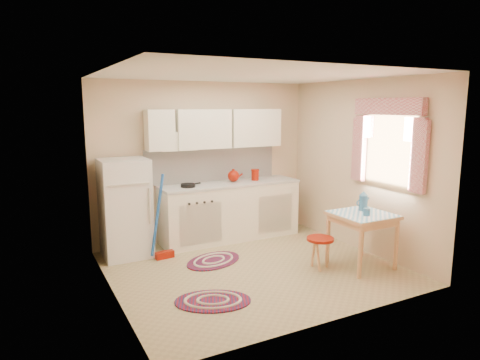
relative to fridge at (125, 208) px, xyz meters
name	(u,v)px	position (x,y,z in m)	size (l,w,h in m)	color
room_shell	(255,146)	(1.53, -1.01, 0.90)	(3.64, 3.60, 2.52)	tan
fridge	(125,208)	(0.00, 0.00, 0.00)	(0.65, 0.60, 1.40)	white
broom	(164,217)	(0.45, -0.35, -0.10)	(0.28, 0.12, 1.20)	blue
base_cabinets	(230,212)	(1.67, 0.05, -0.26)	(2.25, 0.60, 0.88)	white
countertop	(230,184)	(1.67, 0.05, 0.20)	(2.27, 0.62, 0.04)	beige
frying_pan	(188,185)	(0.95, 0.00, 0.24)	(0.22, 0.22, 0.05)	black
red_kettle	(233,176)	(1.74, 0.05, 0.32)	(0.20, 0.18, 0.20)	#931405
red_canister	(255,175)	(2.13, 0.05, 0.30)	(0.12, 0.12, 0.16)	#931405
table	(361,240)	(2.68, -1.86, -0.34)	(0.72, 0.72, 0.72)	#E4A872
stool	(320,253)	(2.14, -1.67, -0.49)	(0.36, 0.36, 0.42)	#931405
coffee_pot	(363,201)	(2.80, -1.74, 0.16)	(0.14, 0.12, 0.29)	#2E658F
mug	(367,212)	(2.65, -1.96, 0.07)	(0.09, 0.09, 0.10)	#2E658F
rug_center	(214,261)	(1.01, -0.78, -0.69)	(0.86, 0.57, 0.02)	maroon
rug_left	(213,301)	(0.49, -1.91, -0.69)	(0.84, 0.56, 0.02)	maroon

